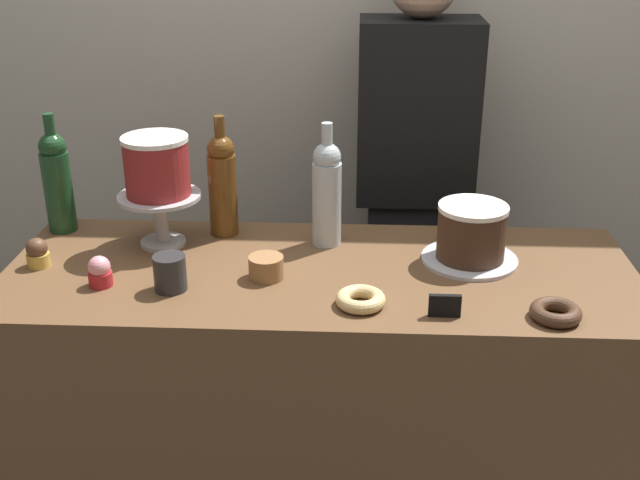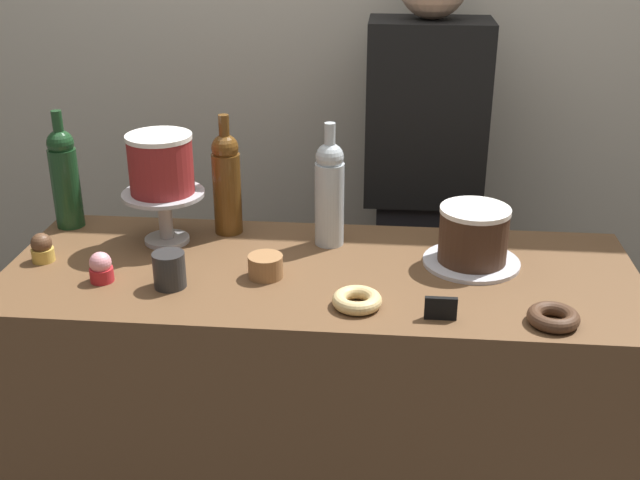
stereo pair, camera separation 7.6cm
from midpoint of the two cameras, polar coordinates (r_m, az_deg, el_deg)
name	(u,v)px [view 2 (the right image)]	position (r m, az deg, el deg)	size (l,w,h in m)	color
back_wall	(345,39)	(2.64, 2.67, 14.35)	(6.00, 0.05, 2.60)	#BCB7A8
display_counter	(320,419)	(2.16, 1.03, -12.84)	(1.55, 0.60, 0.89)	brown
cake_stand_pedestal	(165,208)	(2.08, -10.17, 2.27)	(0.21, 0.21, 0.14)	#B2B2B7
white_layer_cake	(161,164)	(2.04, -10.42, 5.46)	(0.17, 0.17, 0.15)	maroon
silver_serving_platter	(471,262)	(2.00, 11.96, -1.57)	(0.24, 0.24, 0.01)	silver
chocolate_round_cake	(473,234)	(1.97, 12.14, 0.40)	(0.17, 0.17, 0.14)	#3D2619
wine_bottle_clear	(330,192)	(2.02, 1.77, 3.50)	(0.08, 0.08, 0.33)	#B2BCC1
wine_bottle_green	(65,176)	(2.23, -17.08, 4.43)	(0.08, 0.08, 0.33)	#193D1E
wine_bottle_amber	(227,181)	(2.11, -5.75, 4.23)	(0.08, 0.08, 0.33)	#5B3814
cupcake_strawberry	(101,268)	(1.92, -14.50, -1.97)	(0.06, 0.06, 0.07)	red
cupcake_chocolate	(42,248)	(2.07, -18.50, -0.57)	(0.06, 0.06, 0.07)	gold
donut_chocolate	(553,317)	(1.77, 17.73, -5.36)	(0.11, 0.11, 0.03)	#472D1E
donut_glazed	(357,300)	(1.76, 3.93, -4.39)	(0.11, 0.11, 0.03)	#E0C17F
cookie_stack	(266,266)	(1.88, -2.82, -1.92)	(0.08, 0.08, 0.05)	olive
price_sign_chalkboard	(441,308)	(1.72, 9.99, -4.91)	(0.07, 0.01, 0.05)	black
coffee_cup_ceramic	(169,270)	(1.86, -9.71, -2.16)	(0.08, 0.08, 0.08)	#282828
barista_figure	(421,201)	(2.52, 8.22, 2.79)	(0.36, 0.22, 1.60)	black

